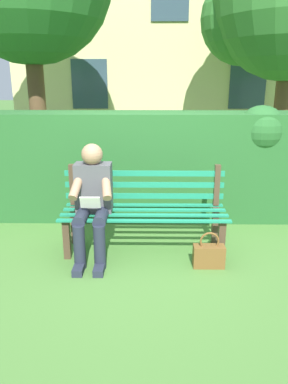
{
  "coord_description": "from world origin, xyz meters",
  "views": [
    {
      "loc": [
        -0.05,
        3.66,
        1.81
      ],
      "look_at": [
        0.0,
        0.1,
        0.7
      ],
      "focal_mm": 34.14,
      "sensor_mm": 36.0,
      "label": 1
    }
  ],
  "objects_px": {
    "person_seated": "(92,199)",
    "tree_far": "(286,2)",
    "handbag": "(209,255)",
    "park_bench": "(144,208)"
  },
  "relations": [
    {
      "from": "tree_far",
      "to": "park_bench",
      "type": "bearing_deg",
      "value": 55.58
    },
    {
      "from": "person_seated",
      "to": "handbag",
      "type": "xyz_separation_m",
      "value": [
        -1.18,
        0.25,
        -0.5
      ]
    },
    {
      "from": "handbag",
      "to": "tree_far",
      "type": "xyz_separation_m",
      "value": [
        -1.89,
        -4.15,
        3.04
      ]
    },
    {
      "from": "person_seated",
      "to": "handbag",
      "type": "bearing_deg",
      "value": 167.89
    },
    {
      "from": "park_bench",
      "to": "person_seated",
      "type": "relative_size",
      "value": 1.49
    },
    {
      "from": "person_seated",
      "to": "tree_far",
      "type": "distance_m",
      "value": 5.58
    },
    {
      "from": "person_seated",
      "to": "tree_far",
      "type": "height_order",
      "value": "tree_far"
    },
    {
      "from": "person_seated",
      "to": "handbag",
      "type": "height_order",
      "value": "person_seated"
    },
    {
      "from": "handbag",
      "to": "tree_far",
      "type": "distance_m",
      "value": 5.48
    },
    {
      "from": "park_bench",
      "to": "tree_far",
      "type": "height_order",
      "value": "tree_far"
    }
  ]
}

